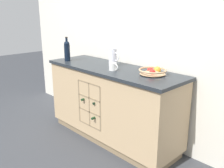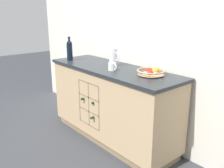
{
  "view_description": "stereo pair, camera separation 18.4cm",
  "coord_description": "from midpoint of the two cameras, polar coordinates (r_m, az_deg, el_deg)",
  "views": [
    {
      "loc": [
        2.04,
        -1.98,
        1.56
      ],
      "look_at": [
        0.0,
        0.0,
        0.71
      ],
      "focal_mm": 40.0,
      "sensor_mm": 36.0,
      "label": 1
    },
    {
      "loc": [
        2.17,
        -1.84,
        1.56
      ],
      "look_at": [
        0.0,
        0.0,
        0.71
      ],
      "focal_mm": 40.0,
      "sensor_mm": 36.0,
      "label": 2
    }
  ],
  "objects": [
    {
      "name": "white_pitcher",
      "position": [
        2.98,
        -1.56,
        6.22
      ],
      "size": [
        0.15,
        0.1,
        0.21
      ],
      "color": "white",
      "rests_on": "kitchen_island"
    },
    {
      "name": "standing_wine_bottle",
      "position": [
        3.35,
        -11.81,
        7.56
      ],
      "size": [
        0.08,
        0.08,
        0.31
      ],
      "color": "black",
      "rests_on": "kitchen_island"
    },
    {
      "name": "ground_plane",
      "position": [
        3.24,
        -1.66,
        -12.2
      ],
      "size": [
        14.0,
        14.0,
        0.0
      ],
      "primitive_type": "plane",
      "color": "#383A3F"
    },
    {
      "name": "ceramic_mug",
      "position": [
        2.76,
        -1.65,
        3.98
      ],
      "size": [
        0.12,
        0.09,
        0.08
      ],
      "color": "white",
      "rests_on": "kitchen_island"
    },
    {
      "name": "kitchen_island",
      "position": [
        3.04,
        -1.78,
        -4.51
      ],
      "size": [
        1.81,
        0.62,
        0.91
      ],
      "color": "#8B7354",
      "rests_on": "ground_plane"
    },
    {
      "name": "back_wall",
      "position": [
        3.1,
        2.97,
        11.28
      ],
      "size": [
        4.4,
        0.06,
        2.55
      ],
      "primitive_type": "cube",
      "color": "silver",
      "rests_on": "ground_plane"
    },
    {
      "name": "fruit_bowl",
      "position": [
        2.6,
        7.33,
        2.92
      ],
      "size": [
        0.29,
        0.29,
        0.08
      ],
      "color": "tan",
      "rests_on": "kitchen_island"
    }
  ]
}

